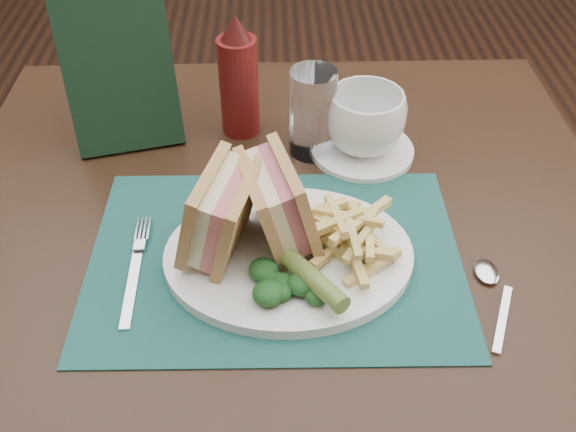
# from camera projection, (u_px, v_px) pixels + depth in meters

# --- Properties ---
(floor) EXTENTS (7.00, 7.00, 0.00)m
(floor) POSITION_uv_depth(u_px,v_px,m) (280.00, 289.00, 1.74)
(floor) COLOR black
(floor) RESTS_ON ground
(table_main) EXTENTS (0.90, 0.75, 0.75)m
(table_main) POSITION_uv_depth(u_px,v_px,m) (283.00, 361.00, 1.12)
(table_main) COLOR black
(table_main) RESTS_ON ground
(placemat) EXTENTS (0.46, 0.33, 0.00)m
(placemat) POSITION_uv_depth(u_px,v_px,m) (275.00, 257.00, 0.78)
(placemat) COLOR #174A46
(placemat) RESTS_ON table_main
(plate) EXTENTS (0.31, 0.25, 0.01)m
(plate) POSITION_uv_depth(u_px,v_px,m) (289.00, 256.00, 0.77)
(plate) COLOR white
(plate) RESTS_ON placemat
(sandwich_half_a) EXTENTS (0.11, 0.13, 0.12)m
(sandwich_half_a) POSITION_uv_depth(u_px,v_px,m) (203.00, 209.00, 0.74)
(sandwich_half_a) COLOR tan
(sandwich_half_a) RESTS_ON plate
(sandwich_half_b) EXTENTS (0.11, 0.13, 0.12)m
(sandwich_half_b) POSITION_uv_depth(u_px,v_px,m) (261.00, 205.00, 0.74)
(sandwich_half_b) COLOR tan
(sandwich_half_b) RESTS_ON plate
(kale_garnish) EXTENTS (0.11, 0.08, 0.03)m
(kale_garnish) POSITION_uv_depth(u_px,v_px,m) (292.00, 281.00, 0.71)
(kale_garnish) COLOR #153A19
(kale_garnish) RESTS_ON plate
(pickle_spear) EXTENTS (0.09, 0.11, 0.03)m
(pickle_spear) POSITION_uv_depth(u_px,v_px,m) (308.00, 274.00, 0.71)
(pickle_spear) COLOR #506827
(pickle_spear) RESTS_ON plate
(fries_pile) EXTENTS (0.18, 0.20, 0.05)m
(fries_pile) POSITION_uv_depth(u_px,v_px,m) (351.00, 230.00, 0.76)
(fries_pile) COLOR #D7BE6B
(fries_pile) RESTS_ON plate
(fork) EXTENTS (0.04, 0.17, 0.01)m
(fork) POSITION_uv_depth(u_px,v_px,m) (135.00, 267.00, 0.76)
(fork) COLOR silver
(fork) RESTS_ON placemat
(spoon) EXTENTS (0.09, 0.15, 0.01)m
(spoon) POSITION_uv_depth(u_px,v_px,m) (497.00, 300.00, 0.73)
(spoon) COLOR silver
(spoon) RESTS_ON table_main
(saucer) EXTENTS (0.17, 0.17, 0.01)m
(saucer) POSITION_uv_depth(u_px,v_px,m) (362.00, 150.00, 0.94)
(saucer) COLOR white
(saucer) RESTS_ON table_main
(coffee_cup) EXTENTS (0.14, 0.14, 0.09)m
(coffee_cup) POSITION_uv_depth(u_px,v_px,m) (365.00, 122.00, 0.91)
(coffee_cup) COLOR white
(coffee_cup) RESTS_ON saucer
(drinking_glass) EXTENTS (0.08, 0.08, 0.13)m
(drinking_glass) POSITION_uv_depth(u_px,v_px,m) (313.00, 113.00, 0.91)
(drinking_glass) COLOR white
(drinking_glass) RESTS_ON table_main
(ketchup_bottle) EXTENTS (0.07, 0.07, 0.19)m
(ketchup_bottle) POSITION_uv_depth(u_px,v_px,m) (238.00, 76.00, 0.93)
(ketchup_bottle) COLOR #550F0E
(ketchup_bottle) RESTS_ON table_main
(check_presenter) EXTENTS (0.17, 0.13, 0.24)m
(check_presenter) POSITION_uv_depth(u_px,v_px,m) (118.00, 64.00, 0.90)
(check_presenter) COLOR black
(check_presenter) RESTS_ON table_main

